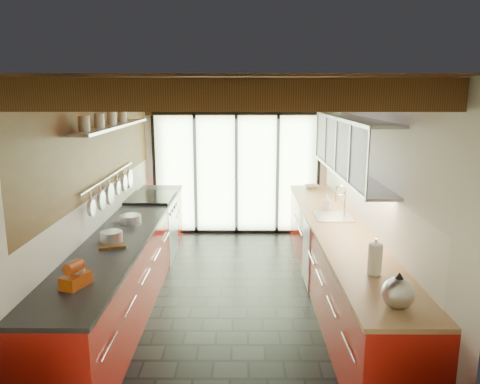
{
  "coord_description": "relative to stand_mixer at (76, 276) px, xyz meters",
  "views": [
    {
      "loc": [
        0.11,
        -5.42,
        2.5
      ],
      "look_at": [
        0.08,
        0.4,
        1.25
      ],
      "focal_mm": 35.0,
      "sensor_mm": 36.0,
      "label": 1
    }
  ],
  "objects": [
    {
      "name": "left_wall_fixtures",
      "position": [
        -0.2,
        2.05,
        0.79
      ],
      "size": [
        0.28,
        2.6,
        0.96
      ],
      "color": "silver",
      "rests_on": "ground"
    },
    {
      "name": "ceiling_beams",
      "position": [
        1.27,
        2.17,
        1.45
      ],
      "size": [
        3.14,
        5.06,
        4.9
      ],
      "color": "#593316",
      "rests_on": "ground"
    },
    {
      "name": "kettle",
      "position": [
        2.54,
        -0.36,
        0.04
      ],
      "size": [
        0.27,
        0.32,
        0.29
      ],
      "color": "silver",
      "rests_on": "right_counter"
    },
    {
      "name": "ground",
      "position": [
        1.27,
        1.8,
        -1.01
      ],
      "size": [
        5.5,
        5.5,
        0.0
      ],
      "primitive_type": "plane",
      "color": "black",
      "rests_on": "ground"
    },
    {
      "name": "pot_large",
      "position": [
        0.0,
        1.08,
        -0.02
      ],
      "size": [
        0.26,
        0.26,
        0.15
      ],
      "primitive_type": "cylinder",
      "rotation": [
        0.0,
        0.0,
        -0.17
      ],
      "color": "silver",
      "rests_on": "left_counter"
    },
    {
      "name": "bowl",
      "position": [
        2.54,
        4.05,
        -0.06
      ],
      "size": [
        0.29,
        0.29,
        0.05
      ],
      "primitive_type": "imported",
      "rotation": [
        0.0,
        0.0,
        0.39
      ],
      "color": "silver",
      "rests_on": "right_counter"
    },
    {
      "name": "room_shell",
      "position": [
        1.27,
        1.8,
        0.64
      ],
      "size": [
        5.5,
        5.5,
        5.5
      ],
      "color": "silver",
      "rests_on": "ground"
    },
    {
      "name": "sink_assembly",
      "position": [
        2.56,
        2.2,
        -0.05
      ],
      "size": [
        0.45,
        0.52,
        0.43
      ],
      "color": "silver",
      "rests_on": "right_counter"
    },
    {
      "name": "glass_door",
      "position": [
        1.27,
        4.49,
        0.65
      ],
      "size": [
        2.95,
        0.1,
        2.9
      ],
      "color": "#C6EAAD",
      "rests_on": "ground"
    },
    {
      "name": "right_counter",
      "position": [
        2.54,
        1.8,
        -0.55
      ],
      "size": [
        0.68,
        5.0,
        0.92
      ],
      "color": "#B61910",
      "rests_on": "ground"
    },
    {
      "name": "range_stove",
      "position": [
        -0.01,
        3.25,
        -0.54
      ],
      "size": [
        0.66,
        0.9,
        0.97
      ],
      "color": "silver",
      "rests_on": "ground"
    },
    {
      "name": "stand_mixer",
      "position": [
        0.0,
        0.0,
        0.0
      ],
      "size": [
        0.22,
        0.29,
        0.23
      ],
      "color": "#BA460E",
      "rests_on": "left_counter"
    },
    {
      "name": "left_counter",
      "position": [
        -0.01,
        1.8,
        -0.55
      ],
      "size": [
        0.68,
        5.0,
        0.92
      ],
      "color": "#B61910",
      "rests_on": "ground"
    },
    {
      "name": "soap_bottle",
      "position": [
        2.54,
        2.62,
        0.01
      ],
      "size": [
        0.11,
        0.12,
        0.19
      ],
      "primitive_type": "imported",
      "rotation": [
        0.0,
        0.0,
        -0.41
      ],
      "color": "silver",
      "rests_on": "right_counter"
    },
    {
      "name": "cutting_board",
      "position": [
        0.0,
        1.08,
        -0.07
      ],
      "size": [
        0.36,
        0.44,
        0.03
      ],
      "primitive_type": "cube",
      "rotation": [
        0.0,
        0.0,
        0.28
      ],
      "color": "brown",
      "rests_on": "left_counter"
    },
    {
      "name": "upper_cabinets_right",
      "position": [
        2.7,
        2.1,
        0.84
      ],
      "size": [
        0.34,
        3.0,
        3.0
      ],
      "color": "silver",
      "rests_on": "ground"
    },
    {
      "name": "paper_towel",
      "position": [
        2.54,
        0.26,
        0.05
      ],
      "size": [
        0.15,
        0.15,
        0.33
      ],
      "color": "white",
      "rests_on": "right_counter"
    },
    {
      "name": "pot_small",
      "position": [
        0.0,
        1.91,
        -0.04
      ],
      "size": [
        0.3,
        0.3,
        0.1
      ],
      "primitive_type": "cylinder",
      "rotation": [
        0.0,
        0.0,
        0.15
      ],
      "color": "silver",
      "rests_on": "left_counter"
    }
  ]
}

